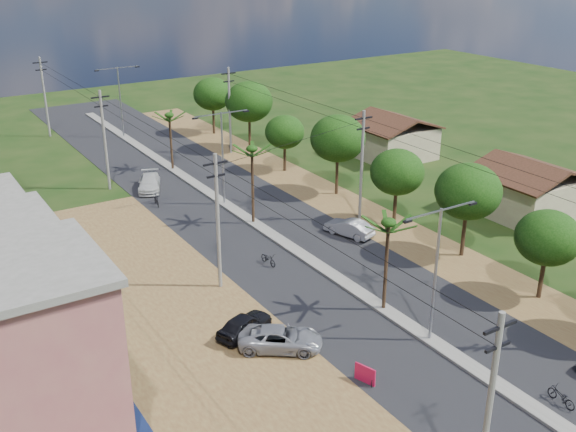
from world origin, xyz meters
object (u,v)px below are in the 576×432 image
at_px(car_silver_mid, 349,228).
at_px(roadside_sign, 365,375).
at_px(car_parked_silver, 281,339).
at_px(car_parked_dark, 244,325).
at_px(moto_rider_east, 561,397).
at_px(car_white_far, 149,183).

distance_m(car_silver_mid, roadside_sign, 18.44).
distance_m(car_parked_silver, car_parked_dark, 2.55).
bearing_deg(car_parked_silver, moto_rider_east, -105.87).
bearing_deg(roadside_sign, car_white_far, 69.23).
distance_m(car_silver_mid, car_parked_dark, 15.60).
relative_size(car_parked_silver, moto_rider_east, 2.85).
relative_size(car_white_far, car_parked_dark, 1.22).
bearing_deg(car_parked_silver, car_silver_mid, -14.70).
xyz_separation_m(car_silver_mid, car_white_far, (-9.00, 17.78, 0.01)).
bearing_deg(moto_rider_east, car_parked_silver, -48.05).
distance_m(car_silver_mid, car_parked_silver, 16.17).
bearing_deg(roadside_sign, car_parked_dark, 93.99).
relative_size(car_parked_silver, roadside_sign, 3.93).
relative_size(car_silver_mid, roadside_sign, 3.33).
xyz_separation_m(car_parked_dark, roadside_sign, (2.96, -7.25, -0.13)).
relative_size(car_parked_dark, moto_rider_east, 2.28).
distance_m(car_parked_dark, moto_rider_east, 16.88).
xyz_separation_m(car_silver_mid, roadside_sign, (-10.47, -15.18, -0.14)).
bearing_deg(car_silver_mid, car_parked_dark, 11.82).
xyz_separation_m(moto_rider_east, roadside_sign, (-6.94, 6.41, 0.07)).
distance_m(car_parked_silver, roadside_sign, 5.29).
xyz_separation_m(car_white_far, car_parked_dark, (-4.44, -25.71, -0.02)).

